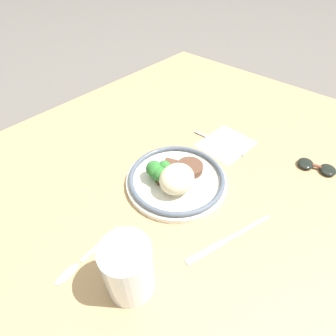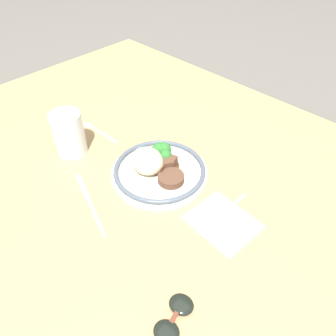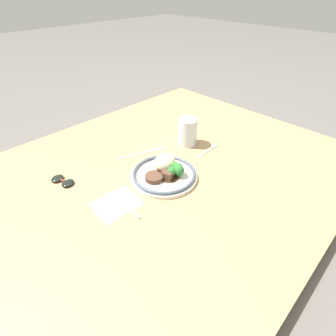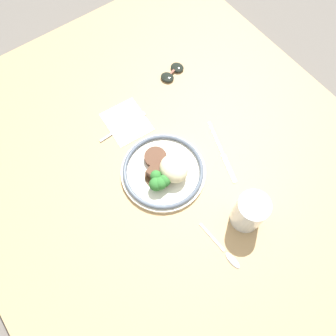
{
  "view_description": "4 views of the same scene",
  "coord_description": "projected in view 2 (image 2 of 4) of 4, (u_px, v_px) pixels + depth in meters",
  "views": [
    {
      "loc": [
        0.31,
        0.24,
        0.52
      ],
      "look_at": [
        -0.02,
        -0.05,
        0.1
      ],
      "focal_mm": 28.0,
      "sensor_mm": 36.0,
      "label": 1
    },
    {
      "loc": [
        -0.47,
        0.39,
        0.63
      ],
      "look_at": [
        -0.06,
        -0.04,
        0.09
      ],
      "focal_mm": 35.0,
      "sensor_mm": 36.0,
      "label": 2
    },
    {
      "loc": [
        -0.56,
        -0.58,
        0.65
      ],
      "look_at": [
        -0.02,
        -0.05,
        0.1
      ],
      "focal_mm": 28.0,
      "sensor_mm": 36.0,
      "label": 3
    },
    {
      "loc": [
        0.29,
        -0.25,
        0.92
      ],
      "look_at": [
        -0.02,
        -0.02,
        0.08
      ],
      "focal_mm": 35.0,
      "sensor_mm": 36.0,
      "label": 4
    }
  ],
  "objects": [
    {
      "name": "fork",
      "position": [
        221.0,
        218.0,
        0.73
      ],
      "size": [
        0.02,
        0.17,
        0.0
      ],
      "rotation": [
        0.0,
        0.0,
        1.6
      ],
      "color": "#ADADB2",
      "rests_on": "napkin"
    },
    {
      "name": "napkin",
      "position": [
        223.0,
        222.0,
        0.73
      ],
      "size": [
        0.15,
        0.13,
        0.0
      ],
      "color": "white",
      "rests_on": "dining_table"
    },
    {
      "name": "ground_plane",
      "position": [
        143.0,
        189.0,
        0.87
      ],
      "size": [
        8.0,
        8.0,
        0.0
      ],
      "primitive_type": "plane",
      "color": "#5B5651"
    },
    {
      "name": "plate",
      "position": [
        158.0,
        167.0,
        0.83
      ],
      "size": [
        0.25,
        0.25,
        0.08
      ],
      "color": "silver",
      "rests_on": "dining_table"
    },
    {
      "name": "dining_table",
      "position": [
        142.0,
        183.0,
        0.85
      ],
      "size": [
        1.45,
        1.16,
        0.05
      ],
      "color": "tan",
      "rests_on": "ground"
    },
    {
      "name": "knife",
      "position": [
        89.0,
        201.0,
        0.77
      ],
      "size": [
        0.21,
        0.08,
        0.0
      ],
      "rotation": [
        0.0,
        0.0,
        -0.32
      ],
      "color": "#ADADB2",
      "rests_on": "dining_table"
    },
    {
      "name": "juice_glass",
      "position": [
        69.0,
        136.0,
        0.88
      ],
      "size": [
        0.08,
        0.08,
        0.12
      ],
      "color": "orange",
      "rests_on": "dining_table"
    },
    {
      "name": "sunglasses",
      "position": [
        174.0,
        318.0,
        0.56
      ],
      "size": [
        0.07,
        0.1,
        0.01
      ],
      "rotation": [
        0.0,
        0.0,
        0.26
      ],
      "color": "black",
      "rests_on": "dining_table"
    },
    {
      "name": "spoon",
      "position": [
        93.0,
        128.0,
        0.99
      ],
      "size": [
        0.15,
        0.02,
        0.01
      ],
      "rotation": [
        0.0,
        0.0,
        0.06
      ],
      "color": "#ADADB2",
      "rests_on": "dining_table"
    }
  ]
}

